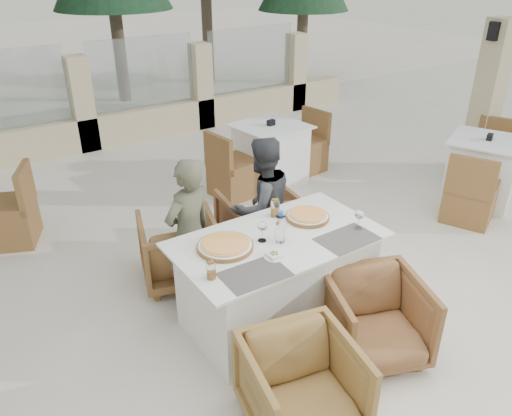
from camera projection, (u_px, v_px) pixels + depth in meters
ground at (269, 317)px, 4.15m from camera, size 80.00×80.00×0.00m
perimeter_wall_far at (81, 98)px, 7.32m from camera, size 10.00×0.34×1.60m
lantern_pillar at (487, 98)px, 6.52m from camera, size 0.34×0.34×2.00m
dining_table at (277, 280)px, 3.95m from camera, size 1.60×0.90×0.77m
placemat_near_left at (255, 274)px, 3.35m from camera, size 0.46×0.31×0.00m
placemat_near_right at (347, 239)px, 3.77m from camera, size 0.45×0.31×0.00m
pizza_left at (225, 245)px, 3.64m from camera, size 0.54×0.54×0.05m
pizza_right at (307, 216)px, 4.05m from camera, size 0.42×0.42×0.05m
water_bottle at (280, 227)px, 3.68m from camera, size 0.09×0.09×0.25m
wine_glass_centre at (262, 230)px, 3.70m from camera, size 0.09×0.09×0.18m
wine_glass_corner at (359, 218)px, 3.87m from camera, size 0.10×0.10×0.18m
beer_glass_left at (211, 270)px, 3.29m from camera, size 0.06×0.06×0.12m
beer_glass_right at (275, 208)px, 4.07m from camera, size 0.08×0.08×0.15m
olive_dish at (274, 255)px, 3.53m from camera, size 0.14×0.14×0.04m
armchair_far_left at (179, 249)px, 4.51m from camera, size 0.84×0.85×0.62m
armchair_far_right at (259, 224)px, 4.90m from camera, size 0.79×0.81×0.65m
armchair_near_left at (302, 387)px, 3.07m from camera, size 0.80×0.82×0.63m
armchair_near_right at (375, 318)px, 3.64m from camera, size 0.89×0.90×0.63m
diner_left at (189, 234)px, 4.07m from camera, size 0.54×0.43×1.31m
diner_right at (262, 206)px, 4.51m from camera, size 0.66×0.52×1.31m
bg_table_b at (271, 154)px, 6.42m from camera, size 1.72×1.00×0.77m
bg_table_c at (482, 171)px, 5.94m from camera, size 1.83×1.41×0.77m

